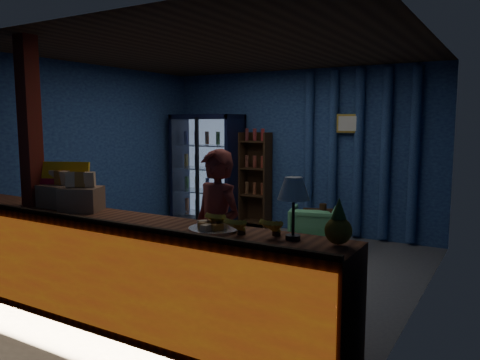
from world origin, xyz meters
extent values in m
plane|color=#515154|center=(0.00, 0.00, 0.00)|extent=(4.60, 4.60, 0.00)
plane|color=navy|center=(0.00, 2.20, 1.30)|extent=(4.60, 0.00, 4.60)
plane|color=navy|center=(0.00, -2.20, 1.30)|extent=(4.60, 0.00, 4.60)
plane|color=navy|center=(-2.30, 0.00, 1.30)|extent=(0.00, 4.40, 4.40)
plane|color=navy|center=(2.30, 0.00, 1.30)|extent=(0.00, 4.40, 4.40)
plane|color=#472D19|center=(0.00, 0.00, 2.60)|extent=(4.60, 4.60, 0.00)
cube|color=brown|center=(0.00, -1.90, 0.47)|extent=(4.40, 0.55, 0.95)
cube|color=red|center=(0.00, -2.19, 0.47)|extent=(4.35, 0.02, 0.81)
cube|color=#382011|center=(0.00, -2.17, 0.97)|extent=(4.40, 0.04, 0.04)
cube|color=maroon|center=(-1.05, -1.90, 1.30)|extent=(0.16, 0.16, 2.60)
cube|color=black|center=(-1.55, 2.12, 0.95)|extent=(1.20, 0.06, 1.90)
cube|color=black|center=(-2.12, 1.85, 0.95)|extent=(0.06, 0.60, 1.90)
cube|color=black|center=(-0.98, 1.85, 0.95)|extent=(0.06, 0.60, 1.90)
cube|color=black|center=(-1.55, 1.85, 1.86)|extent=(1.20, 0.60, 0.08)
cube|color=black|center=(-1.55, 1.85, 0.04)|extent=(1.20, 0.60, 0.08)
cube|color=#99B2D8|center=(-1.55, 2.07, 0.95)|extent=(1.08, 0.02, 1.74)
cube|color=white|center=(-1.55, 1.57, 0.95)|extent=(1.12, 0.02, 1.78)
cube|color=black|center=(-1.55, 1.55, 0.95)|extent=(0.05, 0.05, 1.80)
cube|color=silver|center=(-1.55, 1.85, 0.17)|extent=(1.08, 0.48, 0.02)
cylinder|color=#9E4116|center=(-2.00, 1.85, 0.30)|extent=(0.07, 0.07, 0.22)
cylinder|color=#245B16|center=(-1.77, 1.85, 0.30)|extent=(0.07, 0.07, 0.22)
cylinder|color=#AF861B|center=(-1.55, 1.85, 0.30)|extent=(0.07, 0.07, 0.22)
cylinder|color=navy|center=(-1.32, 1.85, 0.30)|extent=(0.07, 0.07, 0.22)
cylinder|color=maroon|center=(-1.10, 1.85, 0.30)|extent=(0.07, 0.07, 0.22)
cube|color=silver|center=(-1.55, 1.85, 0.57)|extent=(1.08, 0.48, 0.02)
cylinder|color=#245B16|center=(-2.00, 1.85, 0.70)|extent=(0.07, 0.07, 0.22)
cylinder|color=#AF861B|center=(-1.77, 1.85, 0.70)|extent=(0.07, 0.07, 0.22)
cylinder|color=navy|center=(-1.55, 1.85, 0.70)|extent=(0.07, 0.07, 0.22)
cylinder|color=maroon|center=(-1.32, 1.85, 0.70)|extent=(0.07, 0.07, 0.22)
cylinder|color=#9E4116|center=(-1.10, 1.85, 0.70)|extent=(0.07, 0.07, 0.22)
cube|color=silver|center=(-1.55, 1.85, 0.97)|extent=(1.08, 0.48, 0.02)
cylinder|color=#AF861B|center=(-2.00, 1.85, 1.10)|extent=(0.07, 0.07, 0.22)
cylinder|color=navy|center=(-1.77, 1.85, 1.10)|extent=(0.07, 0.07, 0.22)
cylinder|color=maroon|center=(-1.55, 1.85, 1.10)|extent=(0.07, 0.07, 0.22)
cylinder|color=#9E4116|center=(-1.32, 1.85, 1.10)|extent=(0.07, 0.07, 0.22)
cylinder|color=#245B16|center=(-1.10, 1.85, 1.10)|extent=(0.07, 0.07, 0.22)
cube|color=silver|center=(-1.55, 1.85, 1.37)|extent=(1.08, 0.48, 0.02)
cylinder|color=navy|center=(-2.00, 1.85, 1.50)|extent=(0.07, 0.07, 0.22)
cylinder|color=maroon|center=(-1.77, 1.85, 1.50)|extent=(0.07, 0.07, 0.22)
cylinder|color=#9E4116|center=(-1.55, 1.85, 1.50)|extent=(0.07, 0.07, 0.22)
cylinder|color=#245B16|center=(-1.32, 1.85, 1.50)|extent=(0.07, 0.07, 0.22)
cylinder|color=#AF861B|center=(-1.10, 1.85, 1.50)|extent=(0.07, 0.07, 0.22)
cube|color=#382011|center=(-0.70, 2.15, 0.80)|extent=(0.50, 0.02, 1.60)
cube|color=#382011|center=(-0.93, 2.02, 0.80)|extent=(0.03, 0.28, 1.60)
cube|color=#382011|center=(-0.46, 2.02, 0.80)|extent=(0.03, 0.28, 1.60)
cube|color=#382011|center=(-0.70, 2.02, 0.10)|extent=(0.46, 0.26, 0.02)
cube|color=#382011|center=(-0.70, 2.02, 0.55)|extent=(0.46, 0.26, 0.02)
cube|color=#382011|center=(-0.70, 2.02, 1.00)|extent=(0.46, 0.26, 0.02)
cube|color=#382011|center=(-0.70, 2.02, 1.45)|extent=(0.46, 0.26, 0.02)
cylinder|color=navy|center=(0.20, 2.14, 1.30)|extent=(0.14, 0.14, 2.50)
cylinder|color=navy|center=(0.60, 2.14, 1.30)|extent=(0.14, 0.14, 2.50)
cylinder|color=navy|center=(1.00, 2.14, 1.30)|extent=(0.14, 0.14, 2.50)
cylinder|color=navy|center=(1.40, 2.14, 1.30)|extent=(0.14, 0.14, 2.50)
cylinder|color=navy|center=(1.80, 2.14, 1.30)|extent=(0.14, 0.14, 2.50)
cube|color=gold|center=(0.85, 2.10, 1.75)|extent=(0.36, 0.03, 0.28)
cube|color=silver|center=(0.85, 2.08, 1.75)|extent=(0.30, 0.01, 0.22)
imported|color=maroon|center=(0.77, -1.37, 0.77)|extent=(0.64, 0.50, 1.54)
imported|color=#55AB69|center=(0.63, 1.32, 0.29)|extent=(0.76, 0.77, 0.58)
cube|color=#382011|center=(0.72, 1.44, 0.26)|extent=(0.68, 0.58, 0.52)
cylinder|color=#382011|center=(0.72, 1.44, 0.57)|extent=(0.10, 0.10, 0.10)
cube|color=#FFB20D|center=(-0.79, -1.77, 1.17)|extent=(0.54, 0.33, 0.44)
cube|color=#B80C20|center=(-0.79, -1.79, 1.17)|extent=(0.43, 0.22, 0.11)
cube|color=#8D6144|center=(-0.41, -1.86, 1.06)|extent=(0.43, 0.40, 0.22)
cube|color=orange|center=(-0.49, -1.89, 1.25)|extent=(0.11, 0.09, 0.14)
cube|color=orange|center=(-0.41, -1.86, 1.25)|extent=(0.11, 0.09, 0.14)
cube|color=orange|center=(-0.33, -1.82, 1.25)|extent=(0.11, 0.09, 0.14)
cube|color=#8D6144|center=(-0.78, -1.82, 1.06)|extent=(0.34, 0.28, 0.22)
cube|color=orange|center=(-0.87, -1.82, 1.24)|extent=(0.09, 0.06, 0.14)
cube|color=orange|center=(-0.78, -1.82, 1.24)|extent=(0.09, 0.06, 0.14)
cube|color=orange|center=(-0.70, -1.82, 1.24)|extent=(0.09, 0.06, 0.14)
cylinder|color=silver|center=(1.09, -1.87, 0.96)|extent=(0.41, 0.41, 0.02)
cube|color=orange|center=(1.17, -1.87, 0.99)|extent=(0.09, 0.06, 0.04)
cube|color=orange|center=(1.14, -1.82, 0.99)|extent=(0.11, 0.11, 0.04)
cube|color=orange|center=(1.09, -1.79, 0.99)|extent=(0.06, 0.09, 0.04)
cube|color=orange|center=(1.03, -1.82, 0.99)|extent=(0.11, 0.11, 0.04)
cube|color=orange|center=(1.01, -1.87, 0.99)|extent=(0.09, 0.06, 0.04)
cube|color=orange|center=(1.03, -1.93, 0.99)|extent=(0.11, 0.11, 0.04)
cube|color=orange|center=(1.09, -1.95, 0.99)|extent=(0.06, 0.09, 0.04)
cube|color=orange|center=(1.14, -1.93, 0.99)|extent=(0.11, 0.11, 0.04)
cylinder|color=black|center=(1.72, -1.84, 0.97)|extent=(0.10, 0.10, 0.03)
cylinder|color=black|center=(1.72, -1.84, 1.12)|extent=(0.02, 0.02, 0.31)
cone|color=white|center=(1.72, -1.84, 1.32)|extent=(0.23, 0.23, 0.16)
sphere|color=olive|center=(2.05, -1.82, 1.05)|extent=(0.18, 0.18, 0.18)
cone|color=#2D541D|center=(2.05, -1.82, 1.21)|extent=(0.10, 0.10, 0.14)
camera|label=1|loc=(3.04, -4.79, 1.78)|focal=35.00mm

